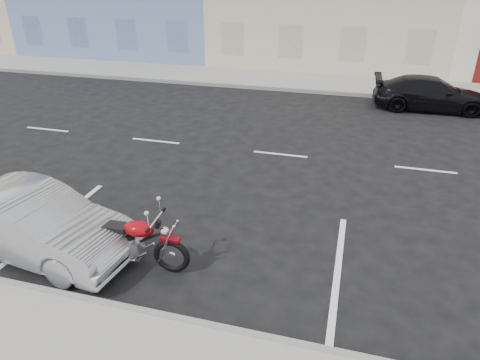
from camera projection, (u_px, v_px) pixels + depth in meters
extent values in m
plane|color=black|center=(350.00, 162.00, 12.08)|extent=(120.00, 120.00, 0.00)
cube|color=gray|center=(253.00, 78.00, 20.73)|extent=(80.00, 3.40, 0.15)
cube|color=gray|center=(28.00, 289.00, 7.21)|extent=(80.00, 0.12, 0.16)
cube|color=gray|center=(244.00, 87.00, 19.26)|extent=(80.00, 0.12, 0.16)
torus|color=black|center=(213.00, 262.00, 7.46)|extent=(0.68, 0.14, 0.68)
torus|color=black|center=(135.00, 251.00, 7.75)|extent=(0.68, 0.14, 0.68)
cube|color=maroon|center=(212.00, 246.00, 7.30)|extent=(0.35, 0.15, 0.05)
cube|color=maroon|center=(131.00, 234.00, 7.59)|extent=(0.31, 0.18, 0.06)
cube|color=gray|center=(170.00, 254.00, 7.59)|extent=(0.44, 0.32, 0.35)
ellipsoid|color=maroon|center=(180.00, 235.00, 7.36)|extent=(0.58, 0.37, 0.27)
cube|color=black|center=(151.00, 232.00, 7.47)|extent=(0.64, 0.29, 0.09)
cylinder|color=silver|center=(198.00, 226.00, 7.18)|extent=(0.07, 0.71, 0.04)
sphere|color=silver|center=(207.00, 238.00, 7.25)|extent=(0.17, 0.17, 0.17)
cylinder|color=silver|center=(151.00, 263.00, 7.61)|extent=(0.97, 0.12, 0.08)
cylinder|color=silver|center=(157.00, 254.00, 7.85)|extent=(0.97, 0.12, 0.08)
cylinder|color=silver|center=(209.00, 248.00, 7.33)|extent=(0.39, 0.06, 0.81)
cylinder|color=black|center=(182.00, 247.00, 7.47)|extent=(0.82, 0.09, 0.50)
imported|color=#9A9BA1|center=(33.00, 223.00, 7.98)|extent=(4.12, 1.87, 1.31)
imported|color=black|center=(431.00, 94.00, 16.21)|extent=(4.29, 1.82, 1.23)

